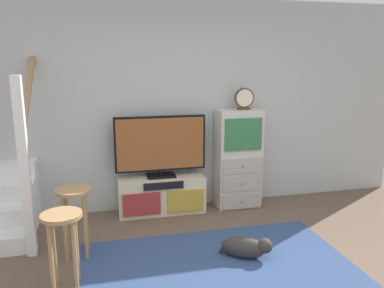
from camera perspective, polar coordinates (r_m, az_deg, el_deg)
back_wall at (r=4.97m, az=-1.87°, el=5.79°), size 6.40×0.12×2.70m
area_rug at (r=3.68m, az=4.38°, el=-19.03°), size 2.60×1.80×0.01m
media_console at (r=4.92m, az=-4.60°, el=-7.66°), size 1.10×0.38×0.47m
television at (r=4.76m, az=-4.78°, el=-0.15°), size 1.15×0.22×0.79m
side_cabinet at (r=5.06m, az=6.97°, el=-2.23°), size 0.58×0.38×1.31m
desk_clock at (r=4.92m, az=7.89°, el=6.78°), size 0.26×0.08×0.28m
bar_stool_near at (r=3.42m, az=-18.96°, el=-12.61°), size 0.34×0.34×0.69m
bar_stool_far at (r=3.92m, az=-17.32°, el=-9.03°), size 0.34×0.34×0.71m
dog at (r=3.92m, az=8.23°, el=-15.15°), size 0.50×0.39×0.23m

